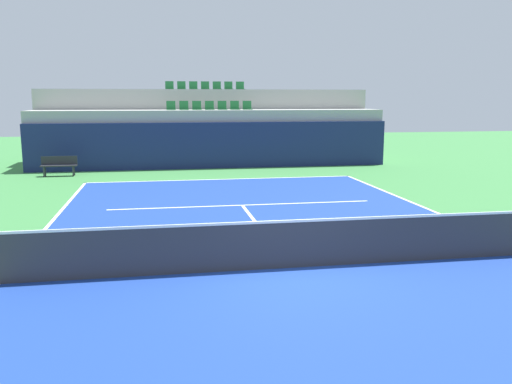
# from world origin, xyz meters

# --- Properties ---
(ground_plane) EXTENTS (80.00, 80.00, 0.00)m
(ground_plane) POSITION_xyz_m (0.00, 0.00, 0.00)
(ground_plane) COLOR #387A3D
(court_surface) EXTENTS (11.00, 24.00, 0.01)m
(court_surface) POSITION_xyz_m (0.00, 0.00, 0.01)
(court_surface) COLOR navy
(court_surface) RESTS_ON ground_plane
(baseline_far) EXTENTS (11.00, 0.10, 0.00)m
(baseline_far) POSITION_xyz_m (0.00, 11.95, 0.01)
(baseline_far) COLOR white
(baseline_far) RESTS_ON court_surface
(service_line_far) EXTENTS (8.26, 0.10, 0.00)m
(service_line_far) POSITION_xyz_m (0.00, 6.40, 0.01)
(service_line_far) COLOR white
(service_line_far) RESTS_ON court_surface
(centre_service_line) EXTENTS (0.10, 6.40, 0.00)m
(centre_service_line) POSITION_xyz_m (0.00, 3.20, 0.01)
(centre_service_line) COLOR white
(centre_service_line) RESTS_ON court_surface
(back_wall) EXTENTS (17.19, 0.30, 2.19)m
(back_wall) POSITION_xyz_m (0.00, 15.69, 1.10)
(back_wall) COLOR navy
(back_wall) RESTS_ON ground_plane
(stands_tier_lower) EXTENTS (17.19, 2.40, 2.75)m
(stands_tier_lower) POSITION_xyz_m (0.00, 17.04, 1.38)
(stands_tier_lower) COLOR #9E9E99
(stands_tier_lower) RESTS_ON ground_plane
(stands_tier_upper) EXTENTS (17.19, 2.40, 3.77)m
(stands_tier_upper) POSITION_xyz_m (0.00, 19.44, 1.89)
(stands_tier_upper) COLOR #9E9E99
(stands_tier_upper) RESTS_ON ground_plane
(seating_row_lower) EXTENTS (4.25, 0.44, 0.44)m
(seating_row_lower) POSITION_xyz_m (0.00, 17.14, 2.88)
(seating_row_lower) COLOR #1E6633
(seating_row_lower) RESTS_ON stands_tier_lower
(seating_row_upper) EXTENTS (4.25, 0.44, 0.44)m
(seating_row_upper) POSITION_xyz_m (0.00, 19.54, 3.90)
(seating_row_upper) COLOR #1E6633
(seating_row_upper) RESTS_ON stands_tier_upper
(tennis_net) EXTENTS (11.08, 0.08, 1.07)m
(tennis_net) POSITION_xyz_m (0.00, 0.00, 0.51)
(tennis_net) COLOR black
(tennis_net) RESTS_ON court_surface
(player_bench) EXTENTS (1.50, 0.40, 0.85)m
(player_bench) POSITION_xyz_m (-6.81, 14.25, 0.51)
(player_bench) COLOR #232328
(player_bench) RESTS_ON ground_plane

